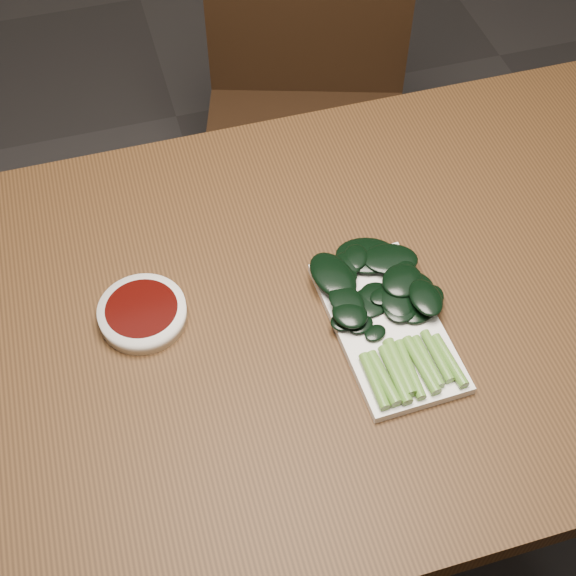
{
  "coord_description": "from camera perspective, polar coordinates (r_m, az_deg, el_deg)",
  "views": [
    {
      "loc": [
        -0.2,
        -0.64,
        1.68
      ],
      "look_at": [
        -0.01,
        0.03,
        0.76
      ],
      "focal_mm": 50.0,
      "sensor_mm": 36.0,
      "label": 1
    }
  ],
  "objects": [
    {
      "name": "ground",
      "position": [
        1.81,
        0.59,
        -15.42
      ],
      "size": [
        6.0,
        6.0,
        0.0
      ],
      "primitive_type": "plane",
      "color": "#282626",
      "rests_on": "ground"
    },
    {
      "name": "table",
      "position": [
        1.21,
        0.86,
        -3.42
      ],
      "size": [
        1.4,
        0.8,
        0.75
      ],
      "color": "#3F2712",
      "rests_on": "ground"
    },
    {
      "name": "chair_far",
      "position": [
        1.84,
        1.32,
        12.47
      ],
      "size": [
        0.57,
        0.57,
        0.89
      ],
      "rotation": [
        0.0,
        0.0,
        -0.31
      ],
      "color": "black",
      "rests_on": "ground"
    },
    {
      "name": "sauce_bowl",
      "position": [
        1.14,
        -10.3,
        -1.78
      ],
      "size": [
        0.12,
        0.12,
        0.03
      ],
      "color": "white",
      "rests_on": "table"
    },
    {
      "name": "serving_plate",
      "position": [
        1.13,
        7.06,
        -2.7
      ],
      "size": [
        0.15,
        0.27,
        0.01
      ],
      "rotation": [
        0.0,
        0.0,
        0.03
      ],
      "color": "white",
      "rests_on": "table"
    },
    {
      "name": "gai_lan",
      "position": [
        1.13,
        6.79,
        -0.89
      ],
      "size": [
        0.19,
        0.29,
        0.03
      ],
      "color": "#588A2F",
      "rests_on": "serving_plate"
    }
  ]
}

